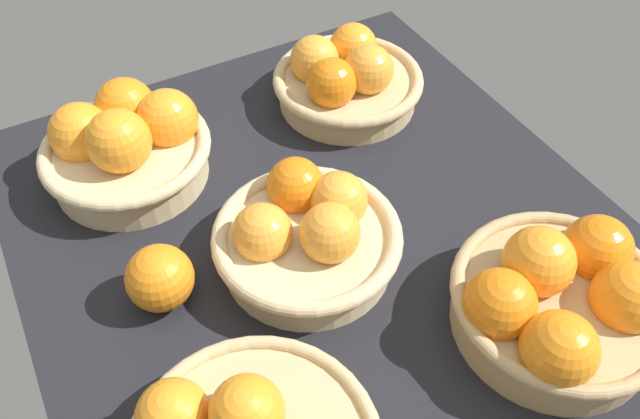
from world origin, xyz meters
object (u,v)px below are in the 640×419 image
Objects in this scene: basket_near_right at (346,78)px; loose_orange_front_gap at (160,278)px; basket_far_right at (126,144)px; basket_center at (307,234)px; basket_near_left at (560,301)px.

loose_orange_front_gap is at bearing 120.59° from basket_near_right.
basket_far_right reaches higher than loose_orange_front_gap.
basket_far_right reaches higher than basket_center.
basket_far_right is at bearing 29.57° from basket_center.
basket_near_left is 1.05× the size of basket_far_right.
loose_orange_front_gap is (-21.51, 36.38, -0.27)cm from basket_near_right.
basket_center is 28.33cm from basket_far_right.
basket_center is at bearing -150.43° from basket_far_right.
basket_near_left is at bearing 179.67° from basket_near_right.
basket_near_left is at bearing -138.78° from basket_center.
basket_near_right is at bearing -38.68° from basket_center.
basket_center is at bearing 41.22° from basket_near_left.
loose_orange_front_gap is at bearing 56.45° from basket_near_left.
basket_center is 2.90× the size of loose_orange_front_gap.
basket_far_right is at bearing 35.43° from basket_near_left.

